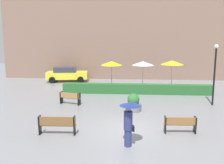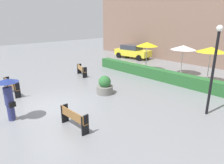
{
  "view_description": "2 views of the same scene",
  "coord_description": "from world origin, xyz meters",
  "px_view_note": "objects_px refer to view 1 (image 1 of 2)",
  "views": [
    {
      "loc": [
        0.25,
        -12.71,
        4.83
      ],
      "look_at": [
        -1.08,
        4.97,
        1.59
      ],
      "focal_mm": 41.48,
      "sensor_mm": 36.0,
      "label": 1
    },
    {
      "loc": [
        9.36,
        -4.18,
        4.43
      ],
      "look_at": [
        1.32,
        3.17,
        1.01
      ],
      "focal_mm": 32.03,
      "sensor_mm": 36.0,
      "label": 2
    }
  ],
  "objects_px": {
    "bench_near_right": "(180,124)",
    "patio_umbrella_yellow": "(111,63)",
    "planter_pot": "(133,104)",
    "pedestrian_with_umbrella": "(129,118)",
    "patio_umbrella_yellow_far": "(172,63)",
    "bench_near_left": "(57,124)",
    "lamp_post": "(215,69)",
    "patio_umbrella_white": "(143,63)",
    "parked_car": "(67,74)",
    "bench_far_left": "(70,97)"
  },
  "relations": [
    {
      "from": "bench_near_right",
      "to": "planter_pot",
      "type": "distance_m",
      "value": 4.33
    },
    {
      "from": "patio_umbrella_white",
      "to": "patio_umbrella_yellow_far",
      "type": "relative_size",
      "value": 0.93
    },
    {
      "from": "planter_pot",
      "to": "parked_car",
      "type": "distance_m",
      "value": 12.33
    },
    {
      "from": "bench_near_right",
      "to": "planter_pot",
      "type": "bearing_deg",
      "value": 121.96
    },
    {
      "from": "lamp_post",
      "to": "patio_umbrella_yellow",
      "type": "xyz_separation_m",
      "value": [
        -7.42,
        4.62,
        -0.19
      ]
    },
    {
      "from": "patio_umbrella_yellow",
      "to": "parked_car",
      "type": "height_order",
      "value": "patio_umbrella_yellow"
    },
    {
      "from": "bench_near_right",
      "to": "patio_umbrella_yellow",
      "type": "bearing_deg",
      "value": 112.48
    },
    {
      "from": "lamp_post",
      "to": "patio_umbrella_white",
      "type": "xyz_separation_m",
      "value": [
        -4.61,
        5.73,
        -0.29
      ]
    },
    {
      "from": "bench_near_right",
      "to": "patio_umbrella_yellow_far",
      "type": "bearing_deg",
      "value": 83.98
    },
    {
      "from": "pedestrian_with_umbrella",
      "to": "patio_umbrella_yellow",
      "type": "bearing_deg",
      "value": 98.07
    },
    {
      "from": "bench_near_right",
      "to": "planter_pot",
      "type": "height_order",
      "value": "planter_pot"
    },
    {
      "from": "parked_car",
      "to": "bench_near_left",
      "type": "bearing_deg",
      "value": -77.74
    },
    {
      "from": "pedestrian_with_umbrella",
      "to": "parked_car",
      "type": "height_order",
      "value": "pedestrian_with_umbrella"
    },
    {
      "from": "bench_near_right",
      "to": "parked_car",
      "type": "distance_m",
      "value": 16.66
    },
    {
      "from": "planter_pot",
      "to": "patio_umbrella_yellow",
      "type": "height_order",
      "value": "patio_umbrella_yellow"
    },
    {
      "from": "patio_umbrella_yellow",
      "to": "parked_car",
      "type": "xyz_separation_m",
      "value": [
        -5.0,
        3.74,
        -1.55
      ]
    },
    {
      "from": "bench_near_right",
      "to": "patio_umbrella_yellow_far",
      "type": "distance_m",
      "value": 10.69
    },
    {
      "from": "patio_umbrella_yellow",
      "to": "lamp_post",
      "type": "bearing_deg",
      "value": -31.92
    },
    {
      "from": "pedestrian_with_umbrella",
      "to": "patio_umbrella_yellow_far",
      "type": "distance_m",
      "value": 12.74
    },
    {
      "from": "bench_far_left",
      "to": "parked_car",
      "type": "height_order",
      "value": "parked_car"
    },
    {
      "from": "lamp_post",
      "to": "patio_umbrella_yellow",
      "type": "bearing_deg",
      "value": 148.08
    },
    {
      "from": "bench_far_left",
      "to": "planter_pot",
      "type": "distance_m",
      "value": 4.61
    },
    {
      "from": "bench_far_left",
      "to": "patio_umbrella_white",
      "type": "relative_size",
      "value": 0.64
    },
    {
      "from": "patio_umbrella_yellow",
      "to": "planter_pot",
      "type": "bearing_deg",
      "value": -73.61
    },
    {
      "from": "lamp_post",
      "to": "bench_near_right",
      "type": "bearing_deg",
      "value": -120.27
    },
    {
      "from": "patio_umbrella_white",
      "to": "parked_car",
      "type": "height_order",
      "value": "patio_umbrella_white"
    },
    {
      "from": "bench_near_left",
      "to": "bench_far_left",
      "type": "relative_size",
      "value": 1.18
    },
    {
      "from": "bench_near_left",
      "to": "planter_pot",
      "type": "height_order",
      "value": "planter_pot"
    },
    {
      "from": "pedestrian_with_umbrella",
      "to": "patio_umbrella_yellow_far",
      "type": "xyz_separation_m",
      "value": [
        3.62,
        12.16,
        1.15
      ]
    },
    {
      "from": "bench_near_left",
      "to": "parked_car",
      "type": "bearing_deg",
      "value": 102.26
    },
    {
      "from": "bench_near_left",
      "to": "parked_car",
      "type": "relative_size",
      "value": 0.42
    },
    {
      "from": "bench_near_right",
      "to": "bench_far_left",
      "type": "height_order",
      "value": "bench_far_left"
    },
    {
      "from": "lamp_post",
      "to": "bench_near_left",
      "type": "bearing_deg",
      "value": -146.34
    },
    {
      "from": "parked_car",
      "to": "patio_umbrella_white",
      "type": "bearing_deg",
      "value": -18.62
    },
    {
      "from": "bench_near_left",
      "to": "lamp_post",
      "type": "bearing_deg",
      "value": 33.66
    },
    {
      "from": "pedestrian_with_umbrella",
      "to": "patio_umbrella_yellow_far",
      "type": "relative_size",
      "value": 0.76
    },
    {
      "from": "patio_umbrella_yellow",
      "to": "parked_car",
      "type": "bearing_deg",
      "value": 143.18
    },
    {
      "from": "patio_umbrella_yellow_far",
      "to": "lamp_post",
      "type": "bearing_deg",
      "value": -66.77
    },
    {
      "from": "lamp_post",
      "to": "patio_umbrella_yellow_far",
      "type": "bearing_deg",
      "value": 113.23
    },
    {
      "from": "bench_far_left",
      "to": "patio_umbrella_yellow",
      "type": "height_order",
      "value": "patio_umbrella_yellow"
    },
    {
      "from": "planter_pot",
      "to": "parked_car",
      "type": "xyz_separation_m",
      "value": [
        -6.9,
        10.21,
        0.33
      ]
    },
    {
      "from": "lamp_post",
      "to": "patio_umbrella_white",
      "type": "bearing_deg",
      "value": 128.82
    },
    {
      "from": "patio_umbrella_white",
      "to": "lamp_post",
      "type": "bearing_deg",
      "value": -51.18
    },
    {
      "from": "bench_far_left",
      "to": "patio_umbrella_yellow",
      "type": "relative_size",
      "value": 0.61
    },
    {
      "from": "bench_near_right",
      "to": "patio_umbrella_white",
      "type": "distance_m",
      "value": 11.48
    },
    {
      "from": "patio_umbrella_white",
      "to": "pedestrian_with_umbrella",
      "type": "bearing_deg",
      "value": -94.98
    },
    {
      "from": "pedestrian_with_umbrella",
      "to": "patio_umbrella_yellow_far",
      "type": "height_order",
      "value": "patio_umbrella_yellow_far"
    },
    {
      "from": "bench_near_right",
      "to": "planter_pot",
      "type": "relative_size",
      "value": 1.41
    },
    {
      "from": "patio_umbrella_white",
      "to": "patio_umbrella_yellow_far",
      "type": "distance_m",
      "value": 2.62
    },
    {
      "from": "bench_near_left",
      "to": "lamp_post",
      "type": "relative_size",
      "value": 0.44
    }
  ]
}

